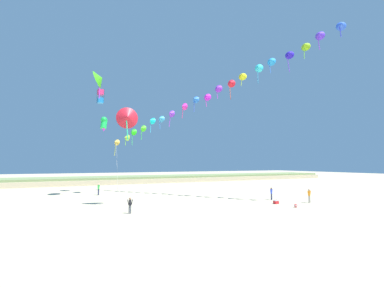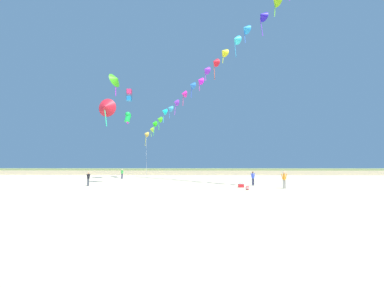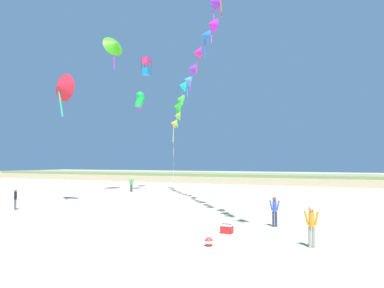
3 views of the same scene
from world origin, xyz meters
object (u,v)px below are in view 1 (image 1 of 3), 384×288
object	(u,v)px
person_near_left	(130,204)
person_far_left	(99,188)
person_near_right	(271,193)
large_kite_outer_drift	(100,79)
large_kite_high_solo	(127,117)
large_kite_low_lead	(100,96)
beach_cooler	(276,202)
beach_ball	(296,206)
large_kite_mid_trail	(104,124)
person_mid_center	(309,195)

from	to	relation	value
person_near_left	person_far_left	size ratio (longest dim) A/B	0.88
person_near_right	person_far_left	size ratio (longest dim) A/B	0.93
person_far_left	large_kite_outer_drift	distance (m)	16.29
large_kite_high_solo	large_kite_low_lead	bearing A→B (deg)	95.31
person_near_left	person_near_right	size ratio (longest dim) A/B	0.94
beach_cooler	beach_ball	world-z (taller)	beach_cooler
person_far_left	large_kite_mid_trail	world-z (taller)	large_kite_mid_trail
large_kite_outer_drift	person_near_left	bearing A→B (deg)	-82.40
person_mid_center	large_kite_mid_trail	bearing A→B (deg)	137.34
person_near_right	large_kite_outer_drift	xyz separation A→B (m)	(-20.51, 12.37, 16.09)
large_kite_mid_trail	large_kite_low_lead	bearing A→B (deg)	101.89
beach_cooler	large_kite_low_lead	bearing A→B (deg)	130.94
person_mid_center	person_far_left	bearing A→B (deg)	139.23
large_kite_low_lead	large_kite_mid_trail	xyz separation A→B (m)	(0.43, -2.04, -4.81)
person_far_left	large_kite_high_solo	distance (m)	15.62
large_kite_mid_trail	beach_cooler	world-z (taller)	large_kite_mid_trail
person_near_left	beach_cooler	xyz separation A→B (m)	(16.88, -1.38, -0.66)
person_mid_center	large_kite_outer_drift	distance (m)	32.32
large_kite_high_solo	large_kite_outer_drift	xyz separation A→B (m)	(-2.17, 9.89, 7.13)
person_near_right	large_kite_outer_drift	bearing A→B (deg)	148.91
person_near_left	large_kite_mid_trail	bearing A→B (deg)	92.24
person_mid_center	large_kite_low_lead	xyz separation A→B (m)	(-22.08, 21.99, 14.90)
large_kite_mid_trail	large_kite_outer_drift	xyz separation A→B (m)	(-1.15, -3.61, 5.96)
person_near_right	large_kite_outer_drift	size ratio (longest dim) A/B	0.38
large_kite_low_lead	beach_cooler	bearing A→B (deg)	-49.06
large_kite_mid_trail	beach_cooler	xyz separation A→B (m)	(17.55, -18.69, -10.85)
large_kite_low_lead	beach_cooler	size ratio (longest dim) A/B	3.93
large_kite_mid_trail	large_kite_outer_drift	world-z (taller)	large_kite_outer_drift
beach_cooler	beach_ball	distance (m)	2.78
person_near_left	large_kite_mid_trail	size ratio (longest dim) A/B	0.65
person_far_left	large_kite_high_solo	size ratio (longest dim) A/B	0.46
large_kite_mid_trail	large_kite_high_solo	size ratio (longest dim) A/B	0.63
person_near_left	large_kite_low_lead	xyz separation A→B (m)	(-1.11, 19.36, 14.99)
beach_cooler	person_near_right	bearing A→B (deg)	56.36
large_kite_high_solo	beach_cooler	world-z (taller)	large_kite_high_solo
person_far_left	beach_cooler	distance (m)	25.52
person_near_left	large_kite_outer_drift	world-z (taller)	large_kite_outer_drift
large_kite_high_solo	large_kite_outer_drift	world-z (taller)	large_kite_outer_drift
person_near_right	beach_ball	xyz separation A→B (m)	(-1.63, -5.49, -0.75)
person_near_right	large_kite_low_lead	bearing A→B (deg)	137.67
large_kite_low_lead	large_kite_outer_drift	distance (m)	5.82
person_near_right	beach_cooler	size ratio (longest dim) A/B	2.79
person_near_left	beach_cooler	bearing A→B (deg)	-4.67
person_near_left	person_near_right	distance (m)	18.73
beach_cooler	person_mid_center	bearing A→B (deg)	-17.09
person_mid_center	large_kite_mid_trail	distance (m)	31.12
large_kite_high_solo	large_kite_outer_drift	distance (m)	12.38
person_far_left	large_kite_mid_trail	bearing A→B (deg)	52.13
person_far_left	person_near_right	bearing A→B (deg)	-37.32
large_kite_low_lead	large_kite_high_solo	size ratio (longest dim) A/B	0.61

